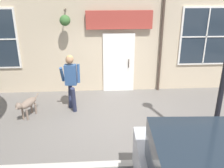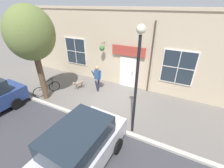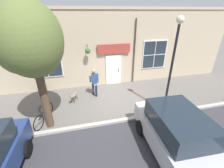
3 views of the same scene
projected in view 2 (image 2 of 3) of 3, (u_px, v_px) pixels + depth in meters
name	position (u px, v px, depth m)	size (l,w,h in m)	color
ground_plane	(109.00, 100.00, 9.08)	(90.00, 90.00, 0.00)	#66605B
storefront_facade	(125.00, 50.00, 9.72)	(0.95, 18.00, 5.03)	#C6B293
pedestrian_walking	(97.00, 76.00, 9.66)	(0.73, 0.57, 1.75)	#282D47
dog_on_leash	(79.00, 83.00, 10.13)	(1.01, 0.51, 0.64)	#7F6B5B
street_tree_by_curb	(31.00, 36.00, 7.63)	(2.49, 2.38, 5.22)	brown
leaning_bicycle	(47.00, 89.00, 9.56)	(1.65, 0.63, 1.00)	black
parked_car_mid_block	(76.00, 152.00, 4.94)	(4.38, 2.10, 1.75)	#B7B7BC
street_lamp	(137.00, 70.00, 5.48)	(0.32, 0.32, 4.62)	black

